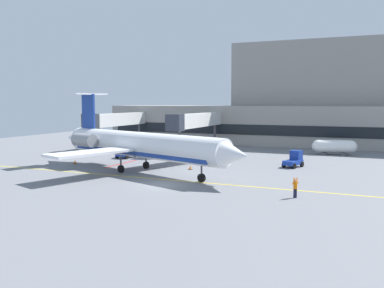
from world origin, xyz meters
TOP-DOWN VIEW (x-y plane):
  - ground at (-0.00, 0.00)m, footprint 120.00×120.00m
  - terminal_building at (6.87, 47.06)m, footprint 71.90×13.11m
  - jet_bridge_west at (-8.39, 29.08)m, footprint 2.40×20.36m
  - jet_bridge_east at (-25.37, 29.80)m, footprint 2.40×18.93m
  - regional_jet at (-6.51, 6.21)m, footprint 31.06×22.63m
  - baggage_tug at (10.47, 17.19)m, footprint 2.55×3.23m
  - pushback_tractor at (-7.45, 27.81)m, footprint 3.35×3.34m
  - belt_loader at (-14.41, 16.52)m, footprint 2.25×3.33m
  - fuel_tank at (14.20, 32.52)m, footprint 6.90×2.84m
  - marshaller at (13.56, -0.56)m, footprint 0.48×0.77m
  - safety_cone_alpha at (-17.55, 8.10)m, footprint 0.47×0.47m
  - safety_cone_bravo at (-1.17, 10.00)m, footprint 0.47×0.47m

SIDE VIEW (x-z plane):
  - ground at x=0.00m, z-range -0.10..0.00m
  - safety_cone_alpha at x=-17.55m, z-range -0.03..0.52m
  - safety_cone_bravo at x=-1.17m, z-range -0.03..0.52m
  - marshaller at x=13.56m, z-range 0.01..1.85m
  - baggage_tug at x=10.47m, z-range -0.12..2.01m
  - pushback_tractor at x=-7.45m, z-range -0.11..2.01m
  - belt_loader at x=-14.41m, z-range -0.13..2.18m
  - fuel_tank at x=14.20m, z-range 0.15..2.54m
  - regional_jet at x=-6.51m, z-range -1.54..8.08m
  - jet_bridge_east at x=-25.37m, z-range 1.81..8.21m
  - jet_bridge_west at x=-8.39m, z-range 1.91..8.49m
  - terminal_building at x=6.87m, z-range -2.34..17.97m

